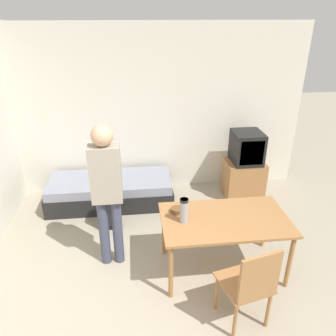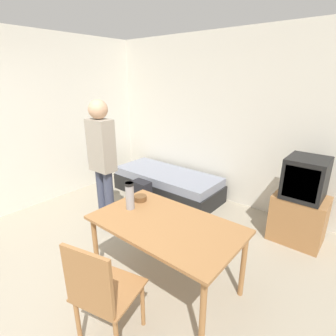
{
  "view_description": "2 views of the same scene",
  "coord_description": "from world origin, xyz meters",
  "px_view_note": "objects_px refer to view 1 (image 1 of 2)",
  "views": [
    {
      "loc": [
        -0.24,
        -1.93,
        2.81
      ],
      "look_at": [
        0.2,
        1.96,
        0.94
      ],
      "focal_mm": 35.0,
      "sensor_mm": 36.0,
      "label": 1
    },
    {
      "loc": [
        2.12,
        -0.62,
        2.03
      ],
      "look_at": [
        0.19,
        1.75,
        0.96
      ],
      "focal_mm": 28.0,
      "sensor_mm": 36.0,
      "label": 2
    }
  ],
  "objects_px": {
    "dining_table": "(224,224)",
    "mate_bowl": "(177,210)",
    "backpack": "(110,213)",
    "tv": "(245,167)",
    "wooden_chair": "(251,284)",
    "person_standing": "(107,187)",
    "daybed": "(111,191)",
    "thermos_flask": "(184,210)"
  },
  "relations": [
    {
      "from": "dining_table",
      "to": "tv",
      "type": "bearing_deg",
      "value": 64.28
    },
    {
      "from": "wooden_chair",
      "to": "backpack",
      "type": "height_order",
      "value": "wooden_chair"
    },
    {
      "from": "wooden_chair",
      "to": "mate_bowl",
      "type": "xyz_separation_m",
      "value": [
        -0.55,
        0.98,
        0.21
      ]
    },
    {
      "from": "tv",
      "to": "thermos_flask",
      "type": "height_order",
      "value": "tv"
    },
    {
      "from": "thermos_flask",
      "to": "mate_bowl",
      "type": "height_order",
      "value": "thermos_flask"
    },
    {
      "from": "daybed",
      "to": "tv",
      "type": "relative_size",
      "value": 1.74
    },
    {
      "from": "daybed",
      "to": "mate_bowl",
      "type": "distance_m",
      "value": 1.81
    },
    {
      "from": "dining_table",
      "to": "thermos_flask",
      "type": "xyz_separation_m",
      "value": [
        -0.47,
        -0.01,
        0.23
      ]
    },
    {
      "from": "dining_table",
      "to": "thermos_flask",
      "type": "relative_size",
      "value": 4.91
    },
    {
      "from": "tv",
      "to": "thermos_flask",
      "type": "distance_m",
      "value": 2.15
    },
    {
      "from": "thermos_flask",
      "to": "mate_bowl",
      "type": "distance_m",
      "value": 0.24
    },
    {
      "from": "tv",
      "to": "dining_table",
      "type": "bearing_deg",
      "value": -115.72
    },
    {
      "from": "tv",
      "to": "wooden_chair",
      "type": "bearing_deg",
      "value": -107.3
    },
    {
      "from": "wooden_chair",
      "to": "thermos_flask",
      "type": "relative_size",
      "value": 3.29
    },
    {
      "from": "daybed",
      "to": "backpack",
      "type": "xyz_separation_m",
      "value": [
        0.02,
        -0.67,
        0.02
      ]
    },
    {
      "from": "mate_bowl",
      "to": "dining_table",
      "type": "bearing_deg",
      "value": -19.4
    },
    {
      "from": "tv",
      "to": "dining_table",
      "type": "height_order",
      "value": "tv"
    },
    {
      "from": "daybed",
      "to": "dining_table",
      "type": "bearing_deg",
      "value": -50.9
    },
    {
      "from": "wooden_chair",
      "to": "tv",
      "type": "bearing_deg",
      "value": 72.7
    },
    {
      "from": "tv",
      "to": "mate_bowl",
      "type": "height_order",
      "value": "tv"
    },
    {
      "from": "dining_table",
      "to": "mate_bowl",
      "type": "relative_size",
      "value": 10.21
    },
    {
      "from": "backpack",
      "to": "dining_table",
      "type": "bearing_deg",
      "value": -36.96
    },
    {
      "from": "tv",
      "to": "person_standing",
      "type": "height_order",
      "value": "person_standing"
    },
    {
      "from": "mate_bowl",
      "to": "backpack",
      "type": "xyz_separation_m",
      "value": [
        -0.83,
        0.83,
        -0.52
      ]
    },
    {
      "from": "daybed",
      "to": "person_standing",
      "type": "bearing_deg",
      "value": -86.8
    },
    {
      "from": "person_standing",
      "to": "backpack",
      "type": "bearing_deg",
      "value": 94.47
    },
    {
      "from": "daybed",
      "to": "dining_table",
      "type": "height_order",
      "value": "dining_table"
    },
    {
      "from": "person_standing",
      "to": "mate_bowl",
      "type": "distance_m",
      "value": 0.84
    },
    {
      "from": "dining_table",
      "to": "backpack",
      "type": "xyz_separation_m",
      "value": [
        -1.35,
        1.02,
        -0.42
      ]
    },
    {
      "from": "daybed",
      "to": "backpack",
      "type": "distance_m",
      "value": 0.67
    },
    {
      "from": "wooden_chair",
      "to": "person_standing",
      "type": "relative_size",
      "value": 0.54
    },
    {
      "from": "dining_table",
      "to": "person_standing",
      "type": "bearing_deg",
      "value": 167.52
    },
    {
      "from": "daybed",
      "to": "wooden_chair",
      "type": "bearing_deg",
      "value": -60.49
    },
    {
      "from": "wooden_chair",
      "to": "person_standing",
      "type": "height_order",
      "value": "person_standing"
    },
    {
      "from": "person_standing",
      "to": "thermos_flask",
      "type": "distance_m",
      "value": 0.89
    },
    {
      "from": "wooden_chair",
      "to": "backpack",
      "type": "relative_size",
      "value": 2.03
    },
    {
      "from": "person_standing",
      "to": "wooden_chair",
      "type": "bearing_deg",
      "value": -39.25
    },
    {
      "from": "thermos_flask",
      "to": "tv",
      "type": "bearing_deg",
      "value": 52.97
    },
    {
      "from": "dining_table",
      "to": "wooden_chair",
      "type": "relative_size",
      "value": 1.49
    },
    {
      "from": "daybed",
      "to": "person_standing",
      "type": "height_order",
      "value": "person_standing"
    },
    {
      "from": "dining_table",
      "to": "mate_bowl",
      "type": "xyz_separation_m",
      "value": [
        -0.52,
        0.18,
        0.1
      ]
    },
    {
      "from": "mate_bowl",
      "to": "thermos_flask",
      "type": "bearing_deg",
      "value": -75.94
    }
  ]
}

